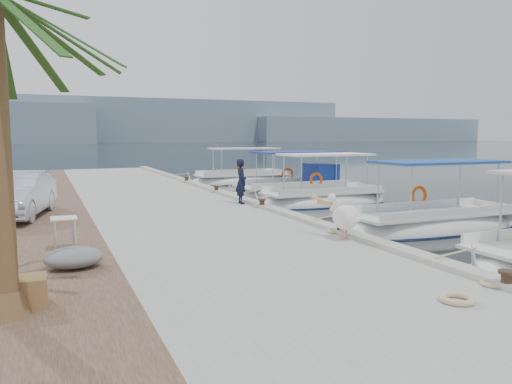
# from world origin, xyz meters

# --- Properties ---
(ground) EXTENTS (400.00, 400.00, 0.00)m
(ground) POSITION_xyz_m (0.00, 0.00, 0.00)
(ground) COLOR black
(ground) RESTS_ON ground
(concrete_quay) EXTENTS (6.00, 40.00, 0.50)m
(concrete_quay) POSITION_xyz_m (-3.00, 5.00, 0.25)
(concrete_quay) COLOR gray
(concrete_quay) RESTS_ON ground
(quay_curb) EXTENTS (0.44, 40.00, 0.12)m
(quay_curb) POSITION_xyz_m (-0.22, 5.00, 0.56)
(quay_curb) COLOR #A5A192
(quay_curb) RESTS_ON concrete_quay
(cobblestone_strip) EXTENTS (4.00, 40.00, 0.50)m
(cobblestone_strip) POSITION_xyz_m (-8.00, 5.00, 0.25)
(cobblestone_strip) COLOR #4F362A
(cobblestone_strip) RESTS_ON ground
(distant_hills) EXTENTS (330.00, 60.00, 18.00)m
(distant_hills) POSITION_xyz_m (29.61, 201.49, 7.61)
(distant_hills) COLOR slate
(distant_hills) RESTS_ON ground
(fishing_caique_b) EXTENTS (6.85, 2.13, 2.83)m
(fishing_caique_b) POSITION_xyz_m (4.01, -2.01, 0.12)
(fishing_caique_b) COLOR white
(fishing_caique_b) RESTS_ON ground
(fishing_caique_c) EXTENTS (6.45, 2.21, 2.83)m
(fishing_caique_c) POSITION_xyz_m (3.82, 4.51, 0.13)
(fishing_caique_c) COLOR white
(fishing_caique_c) RESTS_ON ground
(fishing_caique_d) EXTENTS (6.91, 2.60, 2.83)m
(fishing_caique_d) POSITION_xyz_m (4.15, 7.69, 0.19)
(fishing_caique_d) COLOR white
(fishing_caique_d) RESTS_ON ground
(fishing_caique_e) EXTENTS (7.02, 2.22, 2.83)m
(fishing_caique_e) POSITION_xyz_m (4.10, 14.90, 0.12)
(fishing_caique_e) COLOR white
(fishing_caique_e) RESTS_ON ground
(mooring_bollards) EXTENTS (0.28, 20.28, 0.33)m
(mooring_bollards) POSITION_xyz_m (-0.35, 1.50, 0.69)
(mooring_bollards) COLOR black
(mooring_bollards) RESTS_ON concrete_quay
(pelican) EXTENTS (0.81, 1.40, 1.10)m
(pelican) POSITION_xyz_m (-0.61, -4.03, 1.06)
(pelican) COLOR tan
(pelican) RESTS_ON concrete_quay
(fisherman) EXTENTS (0.43, 0.63, 1.66)m
(fisherman) POSITION_xyz_m (-0.60, 2.85, 1.33)
(fisherman) COLOR black
(fisherman) RESTS_ON concrete_quay
(parked_car) EXTENTS (2.38, 4.50, 1.41)m
(parked_car) POSITION_xyz_m (-8.08, 2.70, 1.21)
(parked_car) COLOR silver
(parked_car) RESTS_ON cobblestone_strip
(wooden_crate) EXTENTS (0.55, 0.55, 0.44)m
(wooden_crate) POSITION_xyz_m (-7.57, -6.28, 0.72)
(wooden_crate) COLOR brown
(wooden_crate) RESTS_ON cobblestone_strip
(tarp_bundle) EXTENTS (1.10, 0.90, 0.40)m
(tarp_bundle) POSITION_xyz_m (-6.82, -4.26, 0.70)
(tarp_bundle) COLOR slate
(tarp_bundle) RESTS_ON cobblestone_strip
(folding_table) EXTENTS (0.55, 0.55, 0.73)m
(folding_table) POSITION_xyz_m (-6.92, -2.60, 1.02)
(folding_table) COLOR silver
(folding_table) RESTS_ON cobblestone_strip
(rope_coil) EXTENTS (0.54, 0.54, 0.10)m
(rope_coil) POSITION_xyz_m (-1.55, -8.65, 0.55)
(rope_coil) COLOR #C6B284
(rope_coil) RESTS_ON concrete_quay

